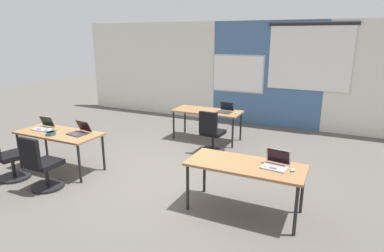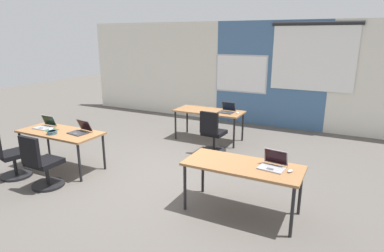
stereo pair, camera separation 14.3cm
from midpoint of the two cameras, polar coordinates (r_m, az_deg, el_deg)
ground_plane at (r=5.96m, az=-6.41°, el=-8.33°), size 24.00×24.00×0.00m
back_wall_assembly at (r=9.31m, az=7.40°, el=9.34°), size 10.00×0.27×2.80m
desk_near_left at (r=6.39m, az=-22.99°, el=-1.54°), size 1.60×0.70×0.72m
desk_near_right at (r=4.52m, az=8.51°, el=-7.34°), size 1.60×0.70×0.72m
desk_far_center at (r=7.61m, az=2.16°, el=2.32°), size 1.60×0.70×0.72m
laptop_far_right at (r=7.44m, az=5.31°, el=2.82°), size 0.35×0.33×0.23m
mouse_far_right at (r=7.34m, az=7.21°, el=2.34°), size 0.07×0.11×0.03m
chair_far_right at (r=6.86m, az=2.88°, el=-1.64°), size 0.52×0.55×0.92m
laptop_near_right_end at (r=4.46m, az=13.66°, el=-6.44°), size 0.36×0.33×0.23m
mouse_near_right_end at (r=4.40m, az=16.48°, el=-7.44°), size 0.08×0.11×0.03m
laptop_near_left_inner at (r=6.13m, az=-19.90°, el=-0.86°), size 0.37×0.36×0.22m
chair_near_left_inner at (r=5.77m, az=-25.62°, el=-6.65°), size 0.52×0.54×0.92m
laptop_near_left_end at (r=6.72m, az=-25.31°, el=-0.04°), size 0.33×0.31×0.23m
mousepad_near_left_end at (r=6.53m, az=-24.42°, el=-0.81°), size 0.22×0.19×0.00m
mouse_near_left_end at (r=6.52m, az=-24.44°, el=-0.65°), size 0.06×0.10×0.03m
chair_near_left_end at (r=6.42m, az=-30.33°, el=-5.08°), size 0.54×0.59×0.92m
snack_bowl at (r=6.24m, az=-24.24°, el=-1.16°), size 0.18×0.18×0.06m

